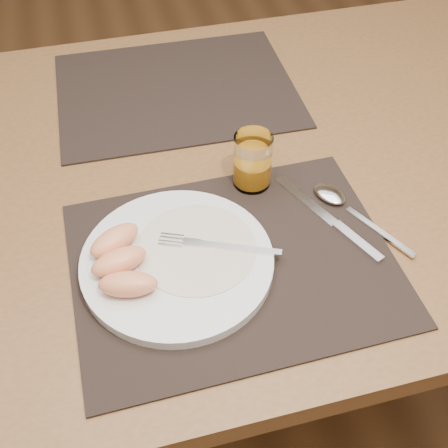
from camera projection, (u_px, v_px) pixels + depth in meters
ground at (213, 375)px, 1.50m from camera, size 5.00×5.00×0.00m
table at (207, 198)px, 1.00m from camera, size 1.40×0.90×0.75m
placemat_near at (233, 263)px, 0.80m from camera, size 0.45×0.36×0.00m
placemat_far at (176, 90)px, 1.08m from camera, size 0.46×0.36×0.00m
plate at (177, 262)px, 0.78m from camera, size 0.27×0.27×0.02m
plate_dressing at (196, 248)px, 0.79m from camera, size 0.17×0.17×0.00m
fork at (209, 245)px, 0.79m from camera, size 0.17×0.08×0.00m
knife at (335, 224)px, 0.84m from camera, size 0.10×0.21×0.01m
spoon at (337, 199)px, 0.87m from camera, size 0.10×0.18×0.01m
juice_glass at (252, 163)px, 0.88m from camera, size 0.06×0.06×0.09m
grapefruit_wedges at (120, 261)px, 0.75m from camera, size 0.09×0.14×0.03m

